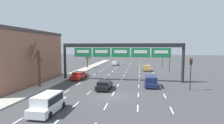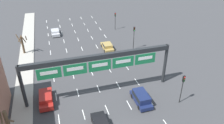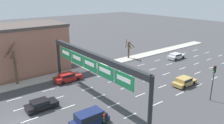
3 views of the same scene
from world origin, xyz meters
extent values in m
plane|color=#3D3D3F|center=(0.00, 0.00, 0.00)|extent=(220.00, 220.00, 0.00)
cube|color=#A8A399|center=(-11.30, 0.00, 0.07)|extent=(2.80, 110.00, 0.15)
cube|color=white|center=(-6.60, -9.00, 0.01)|extent=(0.12, 2.00, 0.01)
cube|color=white|center=(-6.60, -4.00, 0.01)|extent=(0.12, 2.00, 0.01)
cube|color=white|center=(-6.60, 1.00, 0.01)|extent=(0.12, 2.00, 0.01)
cube|color=white|center=(-6.60, 6.00, 0.01)|extent=(0.12, 2.00, 0.01)
cube|color=white|center=(-6.60, 11.00, 0.01)|extent=(0.12, 2.00, 0.01)
cube|color=white|center=(-6.60, 16.00, 0.01)|extent=(0.12, 2.00, 0.01)
cube|color=white|center=(-6.60, 21.00, 0.01)|extent=(0.12, 2.00, 0.01)
cube|color=white|center=(-6.60, 26.00, 0.01)|extent=(0.12, 2.00, 0.01)
cube|color=white|center=(-6.60, 31.00, 0.01)|extent=(0.12, 2.00, 0.01)
cube|color=white|center=(-6.60, 36.00, 0.01)|extent=(0.12, 2.00, 0.01)
cube|color=white|center=(-6.60, 41.00, 0.01)|extent=(0.12, 2.00, 0.01)
cube|color=white|center=(-6.60, 46.00, 0.01)|extent=(0.12, 2.00, 0.01)
cube|color=white|center=(-3.30, -4.00, 0.01)|extent=(0.12, 2.00, 0.01)
cube|color=white|center=(-3.30, 1.00, 0.01)|extent=(0.12, 2.00, 0.01)
cube|color=white|center=(-3.30, 6.00, 0.01)|extent=(0.12, 2.00, 0.01)
cube|color=white|center=(-3.30, 11.00, 0.01)|extent=(0.12, 2.00, 0.01)
cube|color=white|center=(-3.30, 16.00, 0.01)|extent=(0.12, 2.00, 0.01)
cube|color=white|center=(-3.30, 21.00, 0.01)|extent=(0.12, 2.00, 0.01)
cube|color=white|center=(-3.30, 26.00, 0.01)|extent=(0.12, 2.00, 0.01)
cube|color=white|center=(-3.30, 31.00, 0.01)|extent=(0.12, 2.00, 0.01)
cube|color=white|center=(-3.30, 36.00, 0.01)|extent=(0.12, 2.00, 0.01)
cube|color=white|center=(-3.30, 41.00, 0.01)|extent=(0.12, 2.00, 0.01)
cube|color=white|center=(-3.30, 46.00, 0.01)|extent=(0.12, 2.00, 0.01)
cube|color=white|center=(0.00, -4.00, 0.01)|extent=(0.12, 2.00, 0.01)
cube|color=white|center=(0.00, 1.00, 0.01)|extent=(0.12, 2.00, 0.01)
cube|color=white|center=(0.00, 6.00, 0.01)|extent=(0.12, 2.00, 0.01)
cube|color=white|center=(0.00, 11.00, 0.01)|extent=(0.12, 2.00, 0.01)
cube|color=white|center=(0.00, 16.00, 0.01)|extent=(0.12, 2.00, 0.01)
cube|color=white|center=(0.00, 21.00, 0.01)|extent=(0.12, 2.00, 0.01)
cube|color=white|center=(0.00, 26.00, 0.01)|extent=(0.12, 2.00, 0.01)
cube|color=white|center=(0.00, 31.00, 0.01)|extent=(0.12, 2.00, 0.01)
cube|color=white|center=(0.00, 36.00, 0.01)|extent=(0.12, 2.00, 0.01)
cube|color=white|center=(0.00, 41.00, 0.01)|extent=(0.12, 2.00, 0.01)
cube|color=white|center=(0.00, 46.00, 0.01)|extent=(0.12, 2.00, 0.01)
cube|color=white|center=(3.30, -4.00, 0.01)|extent=(0.12, 2.00, 0.01)
cube|color=white|center=(3.30, 1.00, 0.01)|extent=(0.12, 2.00, 0.01)
cube|color=white|center=(3.30, 6.00, 0.01)|extent=(0.12, 2.00, 0.01)
cube|color=white|center=(3.30, 11.00, 0.01)|extent=(0.12, 2.00, 0.01)
cube|color=white|center=(3.30, 16.00, 0.01)|extent=(0.12, 2.00, 0.01)
cube|color=white|center=(3.30, 21.00, 0.01)|extent=(0.12, 2.00, 0.01)
cube|color=white|center=(3.30, 26.00, 0.01)|extent=(0.12, 2.00, 0.01)
cube|color=white|center=(3.30, 31.00, 0.01)|extent=(0.12, 2.00, 0.01)
cube|color=white|center=(3.30, 36.00, 0.01)|extent=(0.12, 2.00, 0.01)
cube|color=white|center=(3.30, 41.00, 0.01)|extent=(0.12, 2.00, 0.01)
cube|color=white|center=(3.30, 46.00, 0.01)|extent=(0.12, 2.00, 0.01)
cube|color=white|center=(6.60, -4.00, 0.01)|extent=(0.12, 2.00, 0.01)
cube|color=white|center=(6.60, 1.00, 0.01)|extent=(0.12, 2.00, 0.01)
cube|color=white|center=(6.60, 6.00, 0.01)|extent=(0.12, 2.00, 0.01)
cube|color=white|center=(6.60, 11.00, 0.01)|extent=(0.12, 2.00, 0.01)
cube|color=white|center=(6.60, 16.00, 0.01)|extent=(0.12, 2.00, 0.01)
cube|color=white|center=(6.60, 21.00, 0.01)|extent=(0.12, 2.00, 0.01)
cube|color=white|center=(6.60, 26.00, 0.01)|extent=(0.12, 2.00, 0.01)
cube|color=white|center=(6.60, 31.00, 0.01)|extent=(0.12, 2.00, 0.01)
cube|color=white|center=(6.60, 36.00, 0.01)|extent=(0.12, 2.00, 0.01)
cube|color=white|center=(6.60, 41.00, 0.01)|extent=(0.12, 2.00, 0.01)
cube|color=white|center=(6.60, 46.00, 0.01)|extent=(0.12, 2.00, 0.01)
cylinder|color=#232628|center=(-10.70, 9.85, 3.39)|extent=(0.48, 0.48, 6.77)
cylinder|color=#232628|center=(10.70, 9.85, 3.39)|extent=(0.48, 0.48, 6.77)
cube|color=#232628|center=(0.00, 9.85, 6.42)|extent=(21.40, 0.60, 0.70)
cube|color=#197542|center=(-6.98, 9.51, 5.15)|extent=(3.24, 0.08, 1.65)
cube|color=white|center=(-6.98, 9.47, 5.30)|extent=(2.27, 0.02, 0.53)
cube|color=#197542|center=(-3.49, 9.51, 5.15)|extent=(3.24, 0.08, 1.65)
cube|color=white|center=(-3.49, 9.47, 5.30)|extent=(2.27, 0.02, 0.53)
cube|color=#197542|center=(0.00, 9.51, 5.15)|extent=(3.24, 0.08, 1.65)
cube|color=white|center=(0.00, 9.47, 5.30)|extent=(2.27, 0.02, 0.53)
cube|color=#197542|center=(3.49, 9.51, 5.15)|extent=(3.24, 0.08, 1.65)
cube|color=white|center=(3.49, 9.47, 5.30)|extent=(2.27, 0.02, 0.53)
cube|color=#197542|center=(6.98, 9.51, 5.15)|extent=(3.24, 0.08, 1.65)
cube|color=white|center=(6.98, 9.47, 5.30)|extent=(2.27, 0.02, 0.53)
cube|color=#9E6651|center=(-17.60, 4.73, 4.18)|extent=(9.00, 17.25, 8.36)
cube|color=#4C423D|center=(-17.60, 4.73, 8.61)|extent=(9.18, 17.59, 0.50)
cube|color=black|center=(-1.63, 3.11, 0.50)|extent=(1.82, 4.02, 0.60)
cube|color=black|center=(-1.63, 2.87, 1.04)|extent=(1.68, 2.09, 0.48)
cube|color=black|center=(-1.63, 2.87, 1.04)|extent=(1.71, 1.92, 0.34)
cylinder|color=black|center=(-2.45, 4.32, 0.33)|extent=(0.22, 0.66, 0.66)
cylinder|color=black|center=(-0.81, 4.32, 0.33)|extent=(0.22, 0.66, 0.66)
cylinder|color=black|center=(-2.45, 1.91, 0.33)|extent=(0.22, 0.66, 0.66)
cylinder|color=black|center=(-0.81, 1.91, 0.33)|extent=(0.22, 0.66, 0.66)
cube|color=#A88947|center=(5.15, 24.16, 0.48)|extent=(1.87, 4.39, 0.56)
cube|color=#A88947|center=(5.15, 23.89, 1.07)|extent=(1.72, 2.28, 0.61)
cube|color=black|center=(5.15, 23.89, 1.07)|extent=(1.76, 2.10, 0.44)
cylinder|color=black|center=(4.30, 25.47, 0.33)|extent=(0.22, 0.66, 0.66)
cylinder|color=black|center=(6.00, 25.47, 0.33)|extent=(0.22, 0.66, 0.66)
cylinder|color=black|center=(4.30, 22.84, 0.33)|extent=(0.22, 0.66, 0.66)
cylinder|color=black|center=(6.00, 22.84, 0.33)|extent=(0.22, 0.66, 0.66)
cube|color=#19234C|center=(5.15, 6.08, 0.48)|extent=(1.88, 4.37, 0.56)
cube|color=#19234C|center=(5.15, 6.04, 1.20)|extent=(1.73, 3.06, 0.88)
cube|color=black|center=(5.15, 6.04, 1.20)|extent=(1.77, 2.81, 0.63)
cylinder|color=black|center=(4.30, 7.39, 0.33)|extent=(0.22, 0.66, 0.66)
cylinder|color=black|center=(6.00, 7.39, 0.33)|extent=(0.22, 0.66, 0.66)
cylinder|color=black|center=(4.30, 4.77, 0.33)|extent=(0.22, 0.66, 0.66)
cylinder|color=black|center=(6.00, 4.77, 0.33)|extent=(0.22, 0.66, 0.66)
cube|color=#B7B7BC|center=(-4.85, 35.45, 0.53)|extent=(1.90, 4.28, 0.67)
cube|color=#B7B7BC|center=(-4.85, 35.19, 1.08)|extent=(1.75, 2.23, 0.43)
cube|color=black|center=(-4.85, 35.19, 1.08)|extent=(1.79, 2.05, 0.31)
cylinder|color=black|center=(-5.71, 36.74, 0.33)|extent=(0.22, 0.66, 0.66)
cylinder|color=black|center=(-3.98, 36.74, 0.33)|extent=(0.22, 0.66, 0.66)
cylinder|color=black|center=(-5.71, 34.17, 0.33)|extent=(0.22, 0.66, 0.66)
cylinder|color=black|center=(-3.98, 34.17, 0.33)|extent=(0.22, 0.66, 0.66)
cube|color=maroon|center=(-8.03, 10.09, 0.57)|extent=(1.89, 4.60, 0.75)
cube|color=maroon|center=(-8.03, 9.81, 1.20)|extent=(1.74, 2.39, 0.50)
cube|color=black|center=(-8.03, 9.81, 1.20)|extent=(1.78, 2.20, 0.36)
cylinder|color=black|center=(-8.88, 11.47, 0.33)|extent=(0.22, 0.66, 0.66)
cylinder|color=black|center=(-7.17, 11.47, 0.33)|extent=(0.22, 0.66, 0.66)
cylinder|color=black|center=(-8.88, 8.71, 0.33)|extent=(0.22, 0.66, 0.66)
cylinder|color=black|center=(-7.17, 8.71, 0.33)|extent=(0.22, 0.66, 0.66)
cube|color=silver|center=(-5.04, -6.55, 0.56)|extent=(1.87, 4.37, 0.71)
cube|color=silver|center=(-5.04, -6.59, 1.37)|extent=(1.72, 3.06, 0.91)
cube|color=black|center=(-5.04, -6.59, 1.37)|extent=(1.75, 2.81, 0.65)
cylinder|color=black|center=(-5.88, -5.24, 0.33)|extent=(0.22, 0.66, 0.66)
cylinder|color=black|center=(-4.19, -5.24, 0.33)|extent=(0.22, 0.66, 0.66)
cylinder|color=black|center=(-5.88, -7.86, 0.33)|extent=(0.22, 0.66, 0.66)
cylinder|color=black|center=(-4.19, -7.86, 0.33)|extent=(0.22, 0.66, 0.66)
cylinder|color=black|center=(10.51, 4.45, 1.86)|extent=(0.12, 0.12, 3.71)
cube|color=black|center=(10.51, 4.45, 4.16)|extent=(0.30, 0.24, 0.90)
sphere|color=red|center=(10.51, 4.32, 4.46)|extent=(0.20, 0.20, 0.20)
sphere|color=#412F0C|center=(10.51, 4.32, 4.16)|extent=(0.20, 0.20, 0.20)
sphere|color=#0E3515|center=(10.51, 4.32, 3.86)|extent=(0.20, 0.20, 0.20)
cylinder|color=black|center=(10.23, 34.52, 1.75)|extent=(0.12, 0.12, 3.50)
cube|color=black|center=(10.23, 34.52, 3.95)|extent=(0.30, 0.24, 0.90)
sphere|color=red|center=(10.23, 34.39, 4.25)|extent=(0.20, 0.20, 0.20)
sphere|color=#412F0C|center=(10.23, 34.39, 3.95)|extent=(0.20, 0.20, 0.20)
sphere|color=#0E3515|center=(10.23, 34.39, 3.65)|extent=(0.20, 0.20, 0.20)
cylinder|color=black|center=(10.48, 22.49, 2.08)|extent=(0.12, 0.12, 4.15)
cube|color=black|center=(10.48, 22.49, 4.60)|extent=(0.30, 0.24, 0.90)
sphere|color=#3D0E0C|center=(10.48, 22.36, 4.90)|extent=(0.20, 0.20, 0.20)
sphere|color=#412F0C|center=(10.48, 22.36, 4.60)|extent=(0.20, 0.20, 0.20)
sphere|color=green|center=(10.48, 22.36, 4.30)|extent=(0.20, 0.20, 0.20)
cylinder|color=brown|center=(-11.72, 27.16, 2.00)|extent=(0.42, 0.42, 3.70)
cylinder|color=brown|center=(-10.85, 27.21, 3.34)|extent=(0.30, 1.89, 1.64)
cylinder|color=brown|center=(-12.05, 27.49, 3.29)|extent=(0.89, 0.88, 1.17)
cylinder|color=brown|center=(-11.27, 26.98, 3.10)|extent=(0.58, 1.13, 1.57)
cylinder|color=brown|center=(-12.20, 26.79, 3.47)|extent=(0.99, 1.18, 1.81)
cylinder|color=brown|center=(-11.70, 2.84, 2.88)|extent=(0.41, 0.41, 5.46)
cylinder|color=brown|center=(-12.50, 2.39, 5.58)|extent=(1.12, 1.78, 1.69)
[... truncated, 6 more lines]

